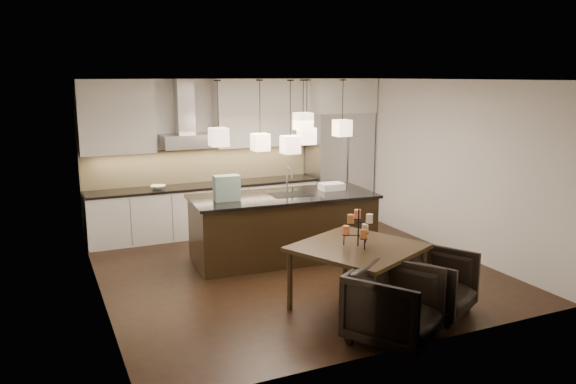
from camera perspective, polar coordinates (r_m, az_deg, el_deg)
name	(u,v)px	position (r m, az deg, el deg)	size (l,w,h in m)	color
floor	(293,270)	(8.52, 0.56, -7.91)	(5.50, 5.50, 0.02)	black
ceiling	(294,79)	(8.03, 0.60, 11.41)	(5.50, 5.50, 0.02)	white
wall_back	(232,154)	(10.69, -5.69, 3.86)	(5.50, 0.02, 2.80)	silver
wall_front	(408,222)	(5.83, 12.12, -2.99)	(5.50, 0.02, 2.80)	silver
wall_left	(95,194)	(7.45, -19.06, -0.19)	(0.02, 5.50, 2.80)	silver
wall_right	(445,165)	(9.64, 15.65, 2.62)	(0.02, 5.50, 2.80)	silver
refrigerator	(339,167)	(11.25, 5.17, 2.59)	(1.20, 0.72, 2.15)	#B7B7BA
fridge_panel	(340,96)	(11.11, 5.30, 9.73)	(1.26, 0.72, 0.65)	silver
lower_cabinets	(207,210)	(10.38, -8.26, -1.85)	(4.21, 0.62, 0.88)	silver
countertop	(206,186)	(10.28, -8.34, 0.65)	(4.21, 0.66, 0.04)	black
backsplash	(201,165)	(10.51, -8.85, 2.73)	(4.21, 0.02, 0.63)	#D5C389
upper_cab_left	(116,117)	(9.95, -17.05, 7.31)	(1.25, 0.35, 1.25)	silver
upper_cab_right	(263,113)	(10.63, -2.59, 8.06)	(1.86, 0.35, 1.25)	silver
hood_canopy	(187,141)	(10.12, -10.19, 5.12)	(0.90, 0.52, 0.24)	#B7B7BA
hood_chimney	(185,107)	(10.18, -10.47, 8.53)	(0.30, 0.28, 0.96)	#B7B7BA
fruit_bowl	(158,187)	(10.02, -13.05, 0.48)	(0.26, 0.26, 0.06)	silver
island_body	(283,228)	(8.90, -0.52, -3.67)	(2.79, 1.12, 0.98)	black
island_top	(283,196)	(8.77, -0.52, -0.44)	(2.88, 1.21, 0.04)	black
faucet	(287,180)	(8.87, -0.10, 1.24)	(0.11, 0.27, 0.42)	silver
tote_bag	(227,188)	(8.39, -6.24, 0.41)	(0.38, 0.20, 0.38)	#235E44
food_container	(332,186)	(9.17, 4.47, 0.56)	(0.38, 0.27, 0.11)	silver
dining_table	(357,277)	(7.10, 7.03, -8.56)	(1.35, 1.35, 0.81)	black
candelabra	(358,227)	(6.90, 7.16, -3.56)	(0.39, 0.39, 0.47)	black
candle_a	(365,228)	(7.04, 7.84, -3.66)	(0.08, 0.08, 0.11)	beige
candle_b	(346,230)	(6.92, 5.91, -3.87)	(0.08, 0.08, 0.11)	#DF663A
candle_c	(364,234)	(6.78, 7.71, -4.24)	(0.08, 0.08, 0.11)	#A65928
candle_d	(357,214)	(7.02, 7.07, -2.23)	(0.08, 0.08, 0.11)	#DF663A
candle_e	(351,219)	(6.77, 6.38, -2.73)	(0.08, 0.08, 0.11)	#A65928
candle_f	(369,219)	(6.81, 8.27, -2.68)	(0.08, 0.08, 0.11)	beige
armchair_left	(394,306)	(6.31, 10.73, -11.26)	(0.88, 0.90, 0.82)	black
armchair_right	(436,283)	(7.14, 14.76, -8.93)	(0.81, 0.84, 0.76)	black
pendant_a	(219,137)	(8.03, -7.05, 5.57)	(0.24, 0.24, 0.26)	#FFD3AD
pendant_b	(260,142)	(8.58, -2.84, 5.08)	(0.24, 0.24, 0.26)	#FFD3AD
pendant_c	(303,121)	(8.56, 1.54, 7.19)	(0.24, 0.24, 0.26)	#FFD3AD
pendant_d	(307,136)	(8.95, 1.90, 5.71)	(0.24, 0.24, 0.26)	#FFD3AD
pendant_e	(342,128)	(9.02, 5.53, 6.49)	(0.24, 0.24, 0.26)	#FFD3AD
pendant_f	(290,145)	(8.31, 0.23, 4.83)	(0.24, 0.24, 0.26)	#FFD3AD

